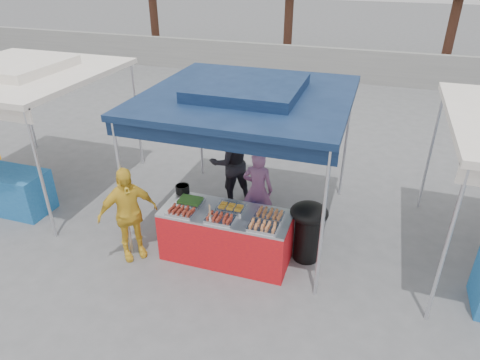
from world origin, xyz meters
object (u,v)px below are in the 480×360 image
(vendor_woman, at_px, (258,190))
(helper_man, at_px, (231,162))
(wok_burner, at_px, (308,227))
(vendor_table, at_px, (226,235))
(customer_person, at_px, (128,214))
(cooking_pot, at_px, (182,189))

(vendor_woman, xyz_separation_m, helper_man, (-0.74, 0.68, 0.12))
(wok_burner, height_order, helper_man, helper_man)
(vendor_woman, distance_m, helper_man, 1.01)
(vendor_table, height_order, customer_person, customer_person)
(vendor_table, xyz_separation_m, vendor_woman, (0.22, 1.03, 0.30))
(cooking_pot, height_order, customer_person, customer_person)
(cooking_pot, bearing_deg, helper_man, 75.39)
(cooking_pot, bearing_deg, vendor_woman, 32.18)
(vendor_woman, distance_m, customer_person, 2.21)
(customer_person, bearing_deg, vendor_woman, -4.78)
(helper_man, bearing_deg, vendor_table, 67.24)
(vendor_woman, height_order, helper_man, helper_man)
(vendor_woman, bearing_deg, wok_burner, 144.33)
(vendor_table, height_order, wok_burner, wok_burner)
(wok_burner, distance_m, vendor_woman, 1.20)
(vendor_table, xyz_separation_m, customer_person, (-1.45, -0.42, 0.36))
(customer_person, bearing_deg, helper_man, 20.53)
(wok_burner, bearing_deg, helper_man, 166.87)
(cooking_pot, distance_m, customer_person, 0.97)
(cooking_pot, xyz_separation_m, helper_man, (0.36, 1.37, -0.08))
(vendor_table, distance_m, wok_burner, 1.28)
(cooking_pot, xyz_separation_m, wok_burner, (2.09, 0.04, -0.33))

